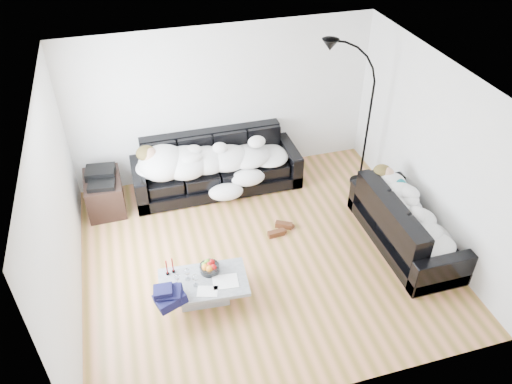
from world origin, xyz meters
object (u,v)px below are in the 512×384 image
object	(u,v)px
shoes	(280,229)
floor_lamp	(368,124)
sleeper_back	(217,156)
sleeper_right	(410,209)
wine_glass_c	(195,280)
stereo	(101,176)
wine_glass_a	(187,274)
sofa_right	(407,222)
candle_left	(167,268)
candle_right	(173,266)
wine_glass_b	(177,280)
fruit_bowl	(210,267)
coffee_table	(204,290)
sofa_back	(216,164)
av_cabinet	(105,193)

from	to	relation	value
shoes	floor_lamp	size ratio (longest dim) A/B	0.19
sleeper_back	shoes	world-z (taller)	sleeper_back
sleeper_right	wine_glass_c	size ratio (longest dim) A/B	9.22
sleeper_back	stereo	bearing A→B (deg)	-179.40
wine_glass_c	wine_glass_a	bearing A→B (deg)	121.42
sofa_right	wine_glass_c	world-z (taller)	sofa_right
wine_glass_c	stereo	bearing A→B (deg)	113.59
candle_left	candle_right	distance (m)	0.08
sleeper_back	shoes	distance (m)	1.61
wine_glass_b	floor_lamp	size ratio (longest dim) A/B	0.07
fruit_bowl	sofa_right	bearing A→B (deg)	1.80
candle_left	floor_lamp	xyz separation A→B (m)	(3.49, 1.58, 0.69)
coffee_table	wine_glass_a	distance (m)	0.32
fruit_bowl	wine_glass_a	world-z (taller)	wine_glass_a
sleeper_back	candle_left	world-z (taller)	sleeper_back
sleeper_back	fruit_bowl	world-z (taller)	sleeper_back
coffee_table	stereo	xyz separation A→B (m)	(-1.13, 2.30, 0.46)
sofa_back	fruit_bowl	bearing A→B (deg)	-104.67
fruit_bowl	wine_glass_c	size ratio (longest dim) A/B	1.38
candle_left	floor_lamp	world-z (taller)	floor_lamp
coffee_table	sleeper_back	bearing A→B (deg)	73.21
wine_glass_b	fruit_bowl	bearing A→B (deg)	14.40
sofa_right	shoes	world-z (taller)	sofa_right
sleeper_back	wine_glass_c	bearing A→B (deg)	-108.69
wine_glass_b	floor_lamp	xyz separation A→B (m)	(3.39, 1.79, 0.73)
sofa_back	stereo	distance (m)	1.84
coffee_table	wine_glass_b	xyz separation A→B (m)	(-0.32, 0.04, 0.24)
sleeper_back	candle_left	xyz separation A→B (m)	(-1.12, -2.08, -0.21)
wine_glass_a	shoes	distance (m)	1.81
sofa_back	wine_glass_c	bearing A→B (deg)	-108.33
wine_glass_c	floor_lamp	bearing A→B (deg)	30.50
sleeper_back	wine_glass_c	world-z (taller)	sleeper_back
candle_right	stereo	bearing A→B (deg)	111.14
wine_glass_c	av_cabinet	xyz separation A→B (m)	(-1.03, 2.35, -0.14)
sofa_right	fruit_bowl	distance (m)	2.90
floor_lamp	candle_left	bearing A→B (deg)	-135.95
sofa_back	shoes	distance (m)	1.59
sofa_back	sleeper_right	distance (m)	3.16
sleeper_right	wine_glass_b	world-z (taller)	sleeper_right
sleeper_back	sofa_right	bearing A→B (deg)	-41.95
sleeper_right	av_cabinet	world-z (taller)	sleeper_right
sleeper_right	wine_glass_a	size ratio (longest dim) A/B	9.66
sleeper_back	candle_right	world-z (taller)	sleeper_back
candle_left	stereo	xyz separation A→B (m)	(-0.71, 2.06, 0.18)
sofa_back	av_cabinet	xyz separation A→B (m)	(-1.83, -0.07, -0.17)
wine_glass_c	sleeper_right	bearing A→B (deg)	5.26
wine_glass_a	candle_right	xyz separation A→B (m)	(-0.16, 0.18, 0.03)
wine_glass_a	av_cabinet	bearing A→B (deg)	113.09
sofa_back	sleeper_right	world-z (taller)	sofa_back
wine_glass_a	wine_glass_b	bearing A→B (deg)	-160.68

